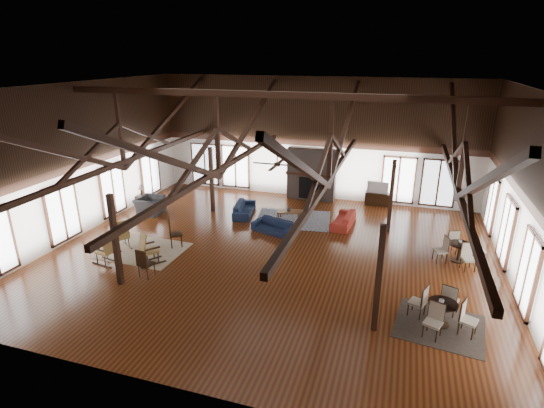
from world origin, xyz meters
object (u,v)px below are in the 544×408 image
(sofa_navy_left, at_px, (244,209))
(armchair, at_px, (150,205))
(coffee_table, at_px, (289,212))
(cafe_table_far, at_px, (459,249))
(sofa_navy_front, at_px, (274,226))
(sofa_orange, at_px, (343,219))
(cafe_table_near, at_px, (442,310))
(tv_console, at_px, (378,199))

(sofa_navy_left, relative_size, armchair, 1.63)
(armchair, bearing_deg, coffee_table, -80.36)
(sofa_navy_left, height_order, cafe_table_far, cafe_table_far)
(sofa_navy_front, height_order, coffee_table, sofa_navy_front)
(sofa_orange, bearing_deg, cafe_table_far, 68.57)
(armchair, relative_size, cafe_table_near, 0.65)
(coffee_table, relative_size, cafe_table_near, 0.65)
(sofa_navy_front, distance_m, tv_console, 6.16)
(cafe_table_far, bearing_deg, tv_console, 121.25)
(sofa_navy_left, height_order, tv_console, tv_console)
(tv_console, bearing_deg, armchair, -156.31)
(cafe_table_near, height_order, cafe_table_far, cafe_table_near)
(coffee_table, height_order, armchair, armchair)
(sofa_navy_front, xyz_separation_m, sofa_navy_left, (-1.93, 1.59, 0.01))
(sofa_navy_front, height_order, armchair, armchair)
(armchair, xyz_separation_m, tv_console, (9.99, 4.38, -0.08))
(cafe_table_near, xyz_separation_m, cafe_table_far, (0.82, 4.22, -0.00))
(sofa_navy_left, height_order, armchair, armchair)
(cafe_table_far, bearing_deg, cafe_table_near, -100.96)
(coffee_table, bearing_deg, tv_console, 28.09)
(armchair, height_order, cafe_table_near, cafe_table_near)
(armchair, bearing_deg, tv_console, -66.81)
(cafe_table_near, relative_size, tv_console, 1.51)
(armchair, bearing_deg, cafe_table_near, -112.93)
(cafe_table_far, bearing_deg, coffee_table, 163.36)
(coffee_table, distance_m, cafe_table_near, 8.66)
(sofa_navy_left, bearing_deg, armchair, 94.70)
(sofa_navy_front, bearing_deg, coffee_table, 99.46)
(sofa_orange, bearing_deg, sofa_navy_left, -85.06)
(coffee_table, height_order, cafe_table_near, cafe_table_near)
(sofa_navy_front, height_order, tv_console, tv_console)
(sofa_orange, xyz_separation_m, cafe_table_far, (4.42, -2.11, 0.19))
(sofa_navy_front, xyz_separation_m, armchair, (-6.16, 0.44, 0.11))
(cafe_table_near, height_order, tv_console, cafe_table_near)
(sofa_navy_front, xyz_separation_m, cafe_table_near, (6.21, -4.67, 0.20))
(sofa_navy_front, bearing_deg, sofa_orange, 49.83)
(sofa_orange, height_order, coffee_table, sofa_orange)
(cafe_table_near, relative_size, cafe_table_far, 1.01)
(sofa_navy_front, xyz_separation_m, coffee_table, (0.22, 1.58, 0.09))
(cafe_table_near, distance_m, cafe_table_far, 4.29)
(coffee_table, xyz_separation_m, cafe_table_far, (6.81, -2.03, 0.11))
(cafe_table_far, bearing_deg, sofa_navy_front, 176.31)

